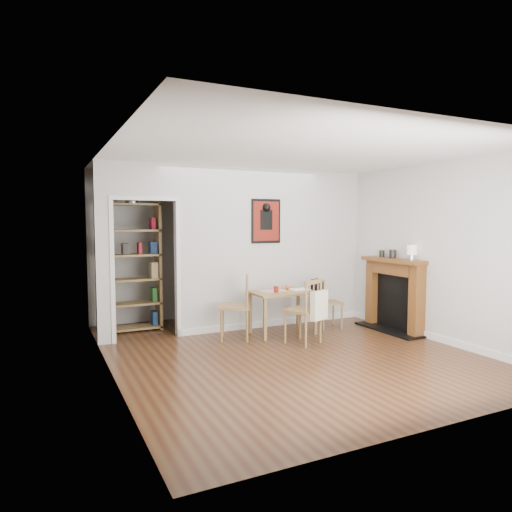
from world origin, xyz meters
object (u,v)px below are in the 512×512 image
chair_front (304,311)px  red_glass (276,289)px  bookshelf (133,267)px  ceramic_jar_b (382,254)px  fireplace (394,292)px  mantel_lamp (412,251)px  dining_table (283,296)px  orange_fruit (288,287)px  notebook (299,289)px  chair_left (235,307)px  chair_right (328,302)px  ceramic_jar_a (393,254)px

chair_front → red_glass: (-0.14, 0.57, 0.24)m
chair_front → bookshelf: bookshelf is taller
ceramic_jar_b → chair_front: bearing=-167.7°
chair_front → fireplace: bearing=1.9°
chair_front → ceramic_jar_b: bearing=12.3°
mantel_lamp → dining_table: bearing=150.9°
orange_fruit → ceramic_jar_b: bearing=-12.7°
orange_fruit → notebook: (0.15, -0.10, -0.03)m
dining_table → red_glass: bearing=-158.9°
dining_table → notebook: bearing=0.8°
dining_table → red_glass: size_ratio=10.31×
notebook → chair_left: bearing=179.6°
chair_right → orange_fruit: chair_right is taller
chair_left → notebook: size_ratio=3.27×
chair_right → chair_front: (-0.85, -0.63, 0.05)m
chair_left → notebook: bearing=-0.4°
orange_fruit → ceramic_jar_a: 1.78m
bookshelf → ceramic_jar_a: size_ratio=15.47×
chair_right → mantel_lamp: (0.86, -0.96, 0.88)m
fireplace → mantel_lamp: (-0.02, -0.38, 0.69)m
bookshelf → orange_fruit: bearing=-27.0°
dining_table → chair_front: 0.64m
red_glass → mantel_lamp: size_ratio=0.41×
dining_table → orange_fruit: bearing=35.9°
bookshelf → notebook: bearing=-27.5°
fireplace → red_glass: 1.94m
chair_front → notebook: bearing=64.9°
chair_left → orange_fruit: size_ratio=13.08×
red_glass → dining_table: bearing=21.1°
mantel_lamp → ceramic_jar_a: bearing=87.0°
dining_table → chair_left: chair_left is taller
fireplace → red_glass: size_ratio=13.16×
chair_front → ceramic_jar_a: ceramic_jar_a is taller
fireplace → red_glass: fireplace is taller
chair_right → red_glass: size_ratio=8.65×
dining_table → mantel_lamp: mantel_lamp is taller
fireplace → orange_fruit: size_ratio=17.04×
ceramic_jar_a → ceramic_jar_b: size_ratio=1.22×
dining_table → red_glass: (-0.14, -0.05, 0.13)m
chair_left → orange_fruit: chair_left is taller
chair_front → notebook: size_ratio=3.18×
red_glass → mantel_lamp: mantel_lamp is taller
fireplace → mantel_lamp: bearing=-93.3°
chair_left → mantel_lamp: 2.81m
chair_right → red_glass: (-0.99, -0.06, 0.29)m
notebook → orange_fruit: bearing=145.4°
bookshelf → red_glass: 2.32m
mantel_lamp → orange_fruit: bearing=145.9°
notebook → mantel_lamp: (1.41, -0.95, 0.63)m
bookshelf → dining_table: bearing=-30.9°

